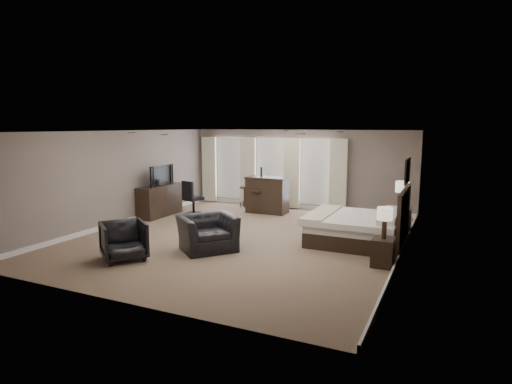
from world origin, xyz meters
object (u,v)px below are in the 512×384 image
at_px(lamp_near, 384,223).
at_px(lamp_far, 402,195).
at_px(armchair_near, 207,227).
at_px(bed, 354,215).
at_px(bar_stool_left, 245,197).
at_px(dresser, 160,201).
at_px(tv, 159,183).
at_px(nightstand_near, 383,252).
at_px(bar_counter, 267,195).
at_px(armchair_far, 124,239).
at_px(bar_stool_right, 257,202).
at_px(desk_chair, 193,198).
at_px(nightstand_far, 400,221).

xyz_separation_m(lamp_near, lamp_far, (0.00, 2.90, 0.13)).
bearing_deg(armchair_near, lamp_near, -42.38).
distance_m(bed, armchair_near, 3.43).
xyz_separation_m(bed, bar_stool_left, (-4.30, 2.89, -0.32)).
bearing_deg(dresser, tv, 0.00).
bearing_deg(bar_stool_left, tv, -126.66).
relative_size(bed, nightstand_near, 3.86).
relative_size(dresser, bar_counter, 1.23).
height_order(armchair_far, bar_stool_right, armchair_far).
bearing_deg(lamp_near, armchair_near, -172.15).
xyz_separation_m(lamp_far, bar_stool_left, (-5.19, 1.44, -0.63)).
bearing_deg(bed, bar_stool_right, 148.81).
height_order(nightstand_near, desk_chair, desk_chair).
height_order(bed, desk_chair, bed).
relative_size(nightstand_far, lamp_near, 1.02).
relative_size(lamp_far, armchair_near, 0.59).
xyz_separation_m(lamp_far, dresser, (-6.92, -0.89, -0.52)).
distance_m(lamp_far, desk_chair, 6.11).
height_order(lamp_near, bar_stool_right, lamp_near).
relative_size(bed, desk_chair, 1.99).
relative_size(bar_counter, bar_stool_right, 1.76).
relative_size(bed, armchair_far, 2.43).
bearing_deg(bar_stool_right, armchair_far, -95.54).
distance_m(nightstand_near, armchair_near, 3.74).
height_order(nightstand_far, bar_counter, bar_counter).
bearing_deg(bar_stool_right, bed, -31.19).
bearing_deg(bar_counter, nightstand_near, -42.82).
xyz_separation_m(nightstand_far, armchair_far, (-4.89, -4.73, 0.12)).
height_order(armchair_far, bar_stool_left, armchair_far).
height_order(bar_counter, bar_stool_right, bar_counter).
distance_m(dresser, bar_counter, 3.33).
bearing_deg(lamp_far, dresser, -172.68).
xyz_separation_m(bed, bar_counter, (-3.24, 2.38, -0.10)).
bearing_deg(tv, bar_stool_left, -36.66).
height_order(nightstand_far, desk_chair, desk_chair).
bearing_deg(lamp_near, nightstand_near, 0.00).
height_order(armchair_near, armchair_far, armchair_near).
bearing_deg(desk_chair, tv, 49.74).
height_order(lamp_far, dresser, lamp_far).
distance_m(nightstand_far, lamp_far, 0.67).
bearing_deg(desk_chair, bar_counter, -131.62).
xyz_separation_m(lamp_near, bar_stool_left, (-5.19, 4.34, -0.51)).
xyz_separation_m(armchair_far, desk_chair, (-1.19, 4.41, 0.10)).
bearing_deg(nightstand_far, lamp_near, -90.00).
relative_size(tv, bar_stool_right, 1.44).
relative_size(bar_counter, desk_chair, 1.23).
relative_size(nightstand_far, tv, 0.59).
height_order(bed, armchair_near, bed).
xyz_separation_m(nightstand_near, bar_stool_right, (-4.37, 3.56, 0.10)).
height_order(dresser, armchair_near, armchair_near).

